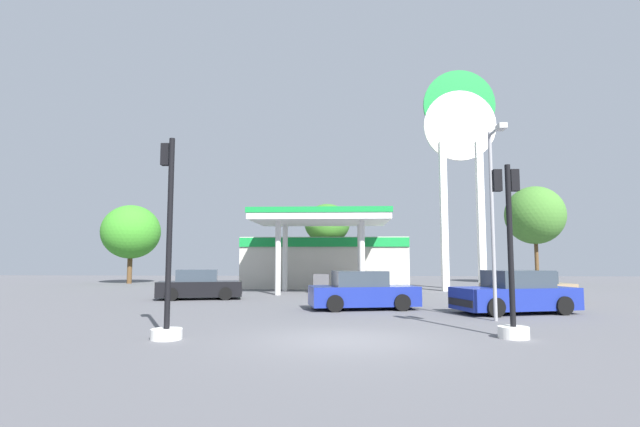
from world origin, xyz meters
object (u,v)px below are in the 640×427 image
tree_1 (327,224)px  tree_2 (535,215)px  car_0 (528,288)px  station_pole_sign (460,146)px  tree_0 (131,232)px  corner_streetlamp (494,203)px  traffic_signal_0 (167,277)px  car_3 (200,286)px  traffic_signal_1 (511,276)px  car_2 (515,294)px  car_1 (363,292)px

tree_1 → tree_2: (16.64, -0.11, 0.61)m
tree_1 → car_0: bearing=-58.5°
tree_1 → tree_2: 16.65m
station_pole_sign → tree_0: size_ratio=2.22×
corner_streetlamp → traffic_signal_0: bearing=-157.9°
car_3 → traffic_signal_1: (11.41, -11.13, 0.89)m
car_2 → car_3: 14.52m
car_2 → tree_1: 22.73m
tree_1 → traffic_signal_0: bearing=-96.3°
car_2 → car_0: bearing=64.7°
car_1 → corner_streetlamp: bearing=-41.3°
traffic_signal_0 → corner_streetlamp: corner_streetlamp is taller
car_2 → traffic_signal_1: (-2.02, -5.63, 0.84)m
car_3 → tree_1: 17.04m
tree_0 → corner_streetlamp: 31.78m
station_pole_sign → car_1: station_pole_sign is taller
traffic_signal_0 → traffic_signal_1: bearing=4.1°
car_2 → tree_0: tree_0 is taller
car_1 → tree_2: (14.50, 19.74, 4.78)m
car_1 → traffic_signal_0: bearing=-124.8°
car_0 → tree_0: (-25.96, 15.39, 3.54)m
car_3 → traffic_signal_0: (2.77, -11.76, 0.86)m
car_2 → traffic_signal_0: bearing=-149.6°
traffic_signal_1 → tree_1: size_ratio=0.68×
car_0 → corner_streetlamp: corner_streetlamp is taller
car_3 → traffic_signal_0: traffic_signal_0 is taller
car_2 → tree_2: tree_2 is taller
car_0 → car_1: (-7.78, -3.63, 0.04)m
traffic_signal_0 → corner_streetlamp: 10.24m
station_pole_sign → car_2: station_pole_sign is taller
station_pole_sign → traffic_signal_1: (-3.18, -17.93, -7.62)m
car_2 → traffic_signal_0: (-10.67, -6.25, 0.82)m
traffic_signal_0 → station_pole_sign: bearing=57.5°
car_0 → tree_2: size_ratio=0.54×
car_2 → tree_1: bearing=110.1°
car_0 → car_3: bearing=177.3°
tree_0 → tree_2: size_ratio=0.82×
traffic_signal_0 → tree_0: tree_0 is taller
traffic_signal_0 → car_0: bearing=40.5°
car_1 → tree_1: (-2.14, 19.85, 4.17)m
station_pole_sign → traffic_signal_0: 23.29m
car_1 → traffic_signal_1: size_ratio=1.02×
car_0 → tree_0: 30.38m
car_0 → car_3: car_3 is taller
tree_2 → tree_0: bearing=-178.7°
tree_1 → tree_2: tree_2 is taller
tree_1 → corner_streetlamp: size_ratio=1.05×
traffic_signal_0 → tree_0: size_ratio=0.79×
tree_1 → tree_2: bearing=-0.4°
car_0 → tree_1: (-9.92, 16.22, 4.21)m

